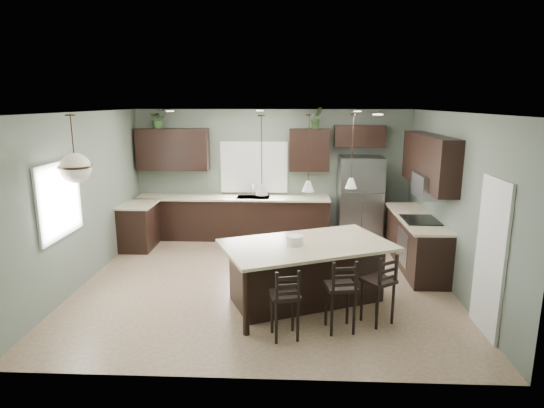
{
  "coord_description": "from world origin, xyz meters",
  "views": [
    {
      "loc": [
        0.44,
        -7.16,
        2.96
      ],
      "look_at": [
        0.1,
        0.4,
        1.25
      ],
      "focal_mm": 30.0,
      "sensor_mm": 36.0,
      "label": 1
    }
  ],
  "objects_px": {
    "bar_stool_right": "(378,288)",
    "bar_stool_center": "(340,294)",
    "refrigerator": "(360,200)",
    "plant_back_left": "(158,119)",
    "serving_dish": "(295,240)",
    "bar_stool_left": "(285,303)",
    "kitchen_island": "(307,273)"
  },
  "relations": [
    {
      "from": "bar_stool_left",
      "to": "bar_stool_center",
      "type": "height_order",
      "value": "bar_stool_center"
    },
    {
      "from": "kitchen_island",
      "to": "bar_stool_left",
      "type": "bearing_deg",
      "value": -129.1
    },
    {
      "from": "serving_dish",
      "to": "bar_stool_center",
      "type": "height_order",
      "value": "serving_dish"
    },
    {
      "from": "refrigerator",
      "to": "bar_stool_center",
      "type": "relative_size",
      "value": 1.83
    },
    {
      "from": "kitchen_island",
      "to": "bar_stool_center",
      "type": "height_order",
      "value": "bar_stool_center"
    },
    {
      "from": "bar_stool_right",
      "to": "bar_stool_left",
      "type": "bearing_deg",
      "value": 165.71
    },
    {
      "from": "refrigerator",
      "to": "bar_stool_right",
      "type": "height_order",
      "value": "refrigerator"
    },
    {
      "from": "serving_dish",
      "to": "plant_back_left",
      "type": "bearing_deg",
      "value": 130.5
    },
    {
      "from": "kitchen_island",
      "to": "bar_stool_right",
      "type": "xyz_separation_m",
      "value": [
        0.95,
        -0.6,
        0.04
      ]
    },
    {
      "from": "serving_dish",
      "to": "bar_stool_left",
      "type": "height_order",
      "value": "serving_dish"
    },
    {
      "from": "serving_dish",
      "to": "kitchen_island",
      "type": "bearing_deg",
      "value": 23.15
    },
    {
      "from": "serving_dish",
      "to": "bar_stool_left",
      "type": "bearing_deg",
      "value": -96.98
    },
    {
      "from": "kitchen_island",
      "to": "serving_dish",
      "type": "distance_m",
      "value": 0.57
    },
    {
      "from": "serving_dish",
      "to": "bar_stool_left",
      "type": "relative_size",
      "value": 0.25
    },
    {
      "from": "kitchen_island",
      "to": "serving_dish",
      "type": "relative_size",
      "value": 10.08
    },
    {
      "from": "refrigerator",
      "to": "bar_stool_center",
      "type": "distance_m",
      "value": 4.01
    },
    {
      "from": "bar_stool_right",
      "to": "plant_back_left",
      "type": "bearing_deg",
      "value": 101.14
    },
    {
      "from": "kitchen_island",
      "to": "serving_dish",
      "type": "height_order",
      "value": "serving_dish"
    },
    {
      "from": "bar_stool_right",
      "to": "plant_back_left",
      "type": "xyz_separation_m",
      "value": [
        -4.03,
        3.93,
        2.1
      ]
    },
    {
      "from": "refrigerator",
      "to": "serving_dish",
      "type": "height_order",
      "value": "refrigerator"
    },
    {
      "from": "refrigerator",
      "to": "kitchen_island",
      "type": "xyz_separation_m",
      "value": [
        -1.21,
        -3.07,
        -0.46
      ]
    },
    {
      "from": "refrigerator",
      "to": "bar_stool_left",
      "type": "height_order",
      "value": "refrigerator"
    },
    {
      "from": "bar_stool_center",
      "to": "plant_back_left",
      "type": "distance_m",
      "value": 5.83
    },
    {
      "from": "plant_back_left",
      "to": "bar_stool_right",
      "type": "bearing_deg",
      "value": -44.22
    },
    {
      "from": "bar_stool_center",
      "to": "serving_dish",
      "type": "bearing_deg",
      "value": 118.11
    },
    {
      "from": "bar_stool_right",
      "to": "bar_stool_center",
      "type": "bearing_deg",
      "value": 169.67
    },
    {
      "from": "bar_stool_center",
      "to": "refrigerator",
      "type": "bearing_deg",
      "value": 68.55
    },
    {
      "from": "bar_stool_center",
      "to": "bar_stool_right",
      "type": "bearing_deg",
      "value": 14.29
    },
    {
      "from": "refrigerator",
      "to": "plant_back_left",
      "type": "height_order",
      "value": "plant_back_left"
    },
    {
      "from": "refrigerator",
      "to": "kitchen_island",
      "type": "bearing_deg",
      "value": -111.44
    },
    {
      "from": "bar_stool_left",
      "to": "plant_back_left",
      "type": "bearing_deg",
      "value": 108.96
    },
    {
      "from": "bar_stool_left",
      "to": "plant_back_left",
      "type": "xyz_separation_m",
      "value": [
        -2.78,
        4.39,
        2.13
      ]
    }
  ]
}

